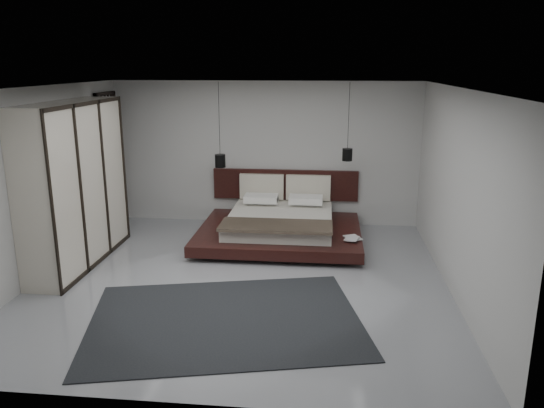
# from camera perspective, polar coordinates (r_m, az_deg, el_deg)

# --- Properties ---
(floor) EXTENTS (6.00, 6.00, 0.00)m
(floor) POSITION_cam_1_polar(r_m,az_deg,el_deg) (7.99, -3.29, -8.11)
(floor) COLOR gray
(floor) RESTS_ON ground
(ceiling) EXTENTS (6.00, 6.00, 0.00)m
(ceiling) POSITION_cam_1_polar(r_m,az_deg,el_deg) (7.36, -3.62, 12.40)
(ceiling) COLOR white
(ceiling) RESTS_ON wall_back
(wall_back) EXTENTS (6.00, 0.00, 6.00)m
(wall_back) POSITION_cam_1_polar(r_m,az_deg,el_deg) (10.46, -0.76, 5.45)
(wall_back) COLOR #B1B1AF
(wall_back) RESTS_ON floor
(wall_front) EXTENTS (6.00, 0.00, 6.00)m
(wall_front) POSITION_cam_1_polar(r_m,az_deg,el_deg) (4.74, -9.40, -6.55)
(wall_front) COLOR #B1B1AF
(wall_front) RESTS_ON floor
(wall_left) EXTENTS (0.00, 6.00, 6.00)m
(wall_left) POSITION_cam_1_polar(r_m,az_deg,el_deg) (8.56, -23.68, 2.06)
(wall_left) COLOR #B1B1AF
(wall_left) RESTS_ON floor
(wall_right) EXTENTS (0.00, 6.00, 6.00)m
(wall_right) POSITION_cam_1_polar(r_m,az_deg,el_deg) (7.66, 19.29, 1.09)
(wall_right) COLOR #B1B1AF
(wall_right) RESTS_ON floor
(lattice_screen) EXTENTS (0.05, 0.90, 2.60)m
(lattice_screen) POSITION_cam_1_polar(r_m,az_deg,el_deg) (10.71, -17.04, 4.48)
(lattice_screen) COLOR black
(lattice_screen) RESTS_ON floor
(bed) EXTENTS (2.86, 2.43, 1.09)m
(bed) POSITION_cam_1_polar(r_m,az_deg,el_deg) (9.61, 0.90, -2.19)
(bed) COLOR black
(bed) RESTS_ON floor
(book_lower) EXTENTS (0.34, 0.38, 0.03)m
(book_lower) POSITION_cam_1_polar(r_m,az_deg,el_deg) (8.96, 8.04, -3.72)
(book_lower) COLOR #99724C
(book_lower) RESTS_ON bed
(book_upper) EXTENTS (0.28, 0.34, 0.02)m
(book_upper) POSITION_cam_1_polar(r_m,az_deg,el_deg) (8.92, 7.92, -3.62)
(book_upper) COLOR #99724C
(book_upper) RESTS_ON book_lower
(pendant_left) EXTENTS (0.20, 0.20, 1.57)m
(pendant_left) POSITION_cam_1_polar(r_m,az_deg,el_deg) (9.97, -5.59, 4.67)
(pendant_left) COLOR black
(pendant_left) RESTS_ON ceiling
(pendant_right) EXTENTS (0.18, 0.18, 1.40)m
(pendant_right) POSITION_cam_1_polar(r_m,az_deg,el_deg) (9.75, 8.10, 5.30)
(pendant_right) COLOR black
(pendant_right) RESTS_ON ceiling
(wardrobe) EXTENTS (0.62, 2.61, 2.56)m
(wardrobe) POSITION_cam_1_polar(r_m,az_deg,el_deg) (8.85, -20.45, 1.97)
(wardrobe) COLOR beige
(wardrobe) RESTS_ON floor
(rug) EXTENTS (3.80, 3.08, 0.01)m
(rug) POSITION_cam_1_polar(r_m,az_deg,el_deg) (6.82, -5.03, -12.30)
(rug) COLOR black
(rug) RESTS_ON floor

